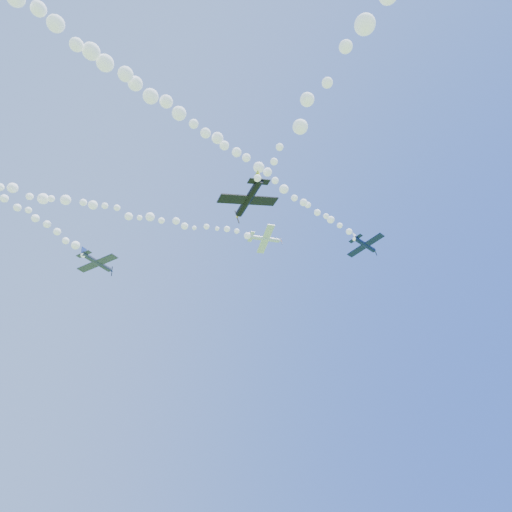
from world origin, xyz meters
TOP-DOWN VIEW (x-y plane):
  - plane_white at (7.39, -6.59)m, footprint 6.60×6.85m
  - smoke_trail_white at (-26.87, 4.09)m, footprint 64.85×21.90m
  - plane_navy at (25.60, -14.43)m, footprint 7.61×7.99m
  - smoke_trail_navy at (-12.27, -19.98)m, footprint 71.30×12.81m
  - plane_grey at (-16.35, 12.16)m, footprint 7.51×7.97m
  - plane_black at (-10.34, -27.12)m, footprint 7.01×6.84m

SIDE VIEW (x-z plane):
  - plane_black at x=-10.34m, z-range 33.14..35.58m
  - plane_grey at x=-16.35m, z-range 44.43..46.53m
  - smoke_trail_white at x=-26.87m, z-range 47.96..50.80m
  - plane_white at x=7.39m, z-range 48.65..50.75m
  - smoke_trail_navy at x=-12.27m, z-range 49.75..52.70m
  - plane_navy at x=25.60m, z-range 50.43..52.46m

